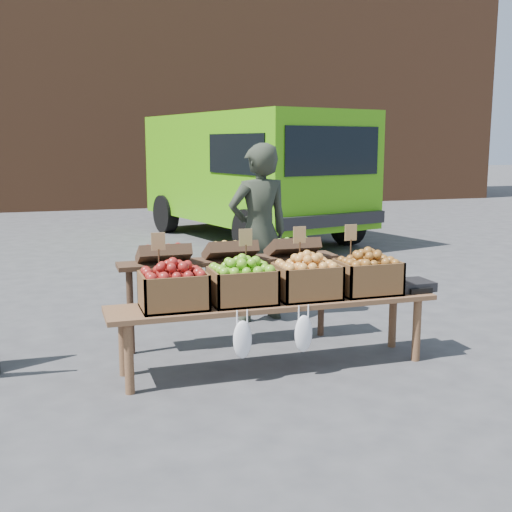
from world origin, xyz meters
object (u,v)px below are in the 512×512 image
object	(u,v)px
crate_golden_apples	(173,291)
crate_red_apples	(307,281)
crate_green_apples	(367,277)
weighing_scale	(411,285)
delivery_van	(251,177)
display_bench	(275,334)
back_table	(230,289)
crate_russet_pears	(242,286)
vendor	(259,233)

from	to	relation	value
crate_golden_apples	crate_red_apples	xyz separation A→B (m)	(1.10, 0.00, 0.00)
crate_green_apples	weighing_scale	bearing A→B (deg)	0.00
delivery_van	display_bench	size ratio (longest dim) A/B	1.95
crate_golden_apples	weighing_scale	size ratio (longest dim) A/B	1.47
back_table	crate_red_apples	distance (m)	0.87
crate_russet_pears	weighing_scale	bearing A→B (deg)	0.00
crate_russet_pears	crate_red_apples	size ratio (longest dim) A/B	1.00
crate_red_apples	back_table	bearing A→B (deg)	122.08
back_table	crate_russet_pears	bearing A→B (deg)	-97.81
back_table	crate_red_apples	world-z (taller)	back_table
display_bench	crate_golden_apples	size ratio (longest dim) A/B	5.40
crate_golden_apples	delivery_van	bearing A→B (deg)	68.25
back_table	crate_russet_pears	xyz separation A→B (m)	(-0.10, -0.72, 0.19)
vendor	weighing_scale	world-z (taller)	vendor
back_table	vendor	bearing A→B (deg)	54.79
vendor	crate_russet_pears	xyz separation A→B (m)	(-0.61, -1.44, -0.20)
crate_green_apples	display_bench	bearing A→B (deg)	180.00
crate_russet_pears	crate_green_apples	size ratio (longest dim) A/B	1.00
delivery_van	crate_red_apples	bearing A→B (deg)	-118.21
back_table	crate_russet_pears	distance (m)	0.75
delivery_van	crate_golden_apples	distance (m)	7.58
crate_green_apples	weighing_scale	distance (m)	0.44
crate_golden_apples	crate_red_apples	distance (m)	1.10
back_table	crate_red_apples	xyz separation A→B (m)	(0.45, -0.72, 0.19)
delivery_van	crate_russet_pears	size ratio (longest dim) A/B	10.53
crate_green_apples	weighing_scale	size ratio (longest dim) A/B	1.47
back_table	crate_golden_apples	bearing A→B (deg)	-132.02
weighing_scale	crate_green_apples	bearing A→B (deg)	180.00
delivery_van	weighing_scale	world-z (taller)	delivery_van
delivery_van	crate_green_apples	distance (m)	7.14
crate_red_apples	weighing_scale	xyz separation A→B (m)	(0.97, 0.00, -0.10)
vendor	crate_golden_apples	world-z (taller)	vendor
crate_green_apples	back_table	bearing A→B (deg)	144.28
weighing_scale	vendor	bearing A→B (deg)	122.45
crate_red_apples	crate_green_apples	size ratio (longest dim) A/B	1.00
delivery_van	back_table	xyz separation A→B (m)	(-2.16, -6.31, -0.66)
weighing_scale	crate_red_apples	bearing A→B (deg)	180.00
vendor	back_table	xyz separation A→B (m)	(-0.51, -0.72, -0.39)
crate_green_apples	delivery_van	bearing A→B (deg)	80.67
vendor	display_bench	distance (m)	1.61
weighing_scale	display_bench	bearing A→B (deg)	180.00
display_bench	crate_green_apples	xyz separation A→B (m)	(0.83, 0.00, 0.42)
back_table	crate_red_apples	bearing A→B (deg)	-57.92
crate_golden_apples	back_table	bearing A→B (deg)	47.98
vendor	back_table	bearing A→B (deg)	47.34
vendor	delivery_van	bearing A→B (deg)	-113.88
delivery_van	crate_golden_apples	size ratio (longest dim) A/B	10.53
crate_golden_apples	weighing_scale	xyz separation A→B (m)	(2.07, 0.00, -0.10)
back_table	display_bench	size ratio (longest dim) A/B	0.78
display_bench	crate_russet_pears	size ratio (longest dim) A/B	5.40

